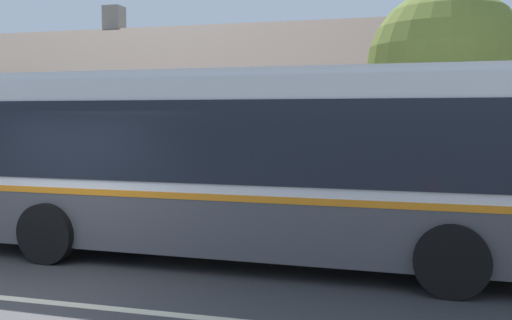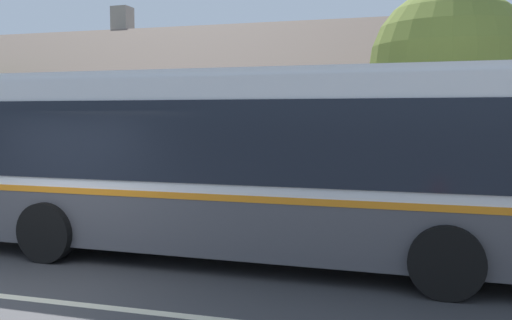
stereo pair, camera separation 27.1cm
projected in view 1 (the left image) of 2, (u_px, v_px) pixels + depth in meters
The scene contains 7 objects.
ground_plane at pixel (5, 298), 7.59m from camera, with size 300.00×300.00×0.00m, color #38383A.
sidewalk_far at pixel (181, 215), 13.35m from camera, with size 60.00×3.00×0.15m, color #ADAAA3.
lane_divider_stripe at pixel (5, 298), 7.59m from camera, with size 60.00×0.16×0.01m, color beige.
community_building at pixel (265, 129), 20.52m from camera, with size 24.15×9.17×6.74m.
transit_bus at pixel (243, 160), 9.60m from camera, with size 10.87×2.91×3.13m.
bench_by_building at pixel (22, 191), 13.83m from camera, with size 1.87×0.51×0.94m.
street_tree_primary at pixel (446, 68), 12.51m from camera, with size 3.46×3.46×5.20m.
Camera 1 is at (5.19, -6.27, 2.45)m, focal length 40.00 mm.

